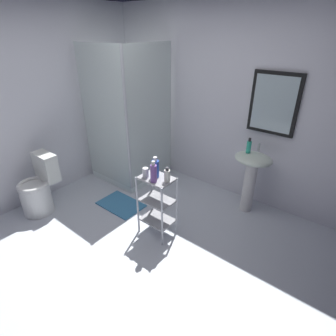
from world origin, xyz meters
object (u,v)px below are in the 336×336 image
at_px(pedestal_sink, 251,171).
at_px(bath_mat, 121,204).
at_px(storage_cart, 157,201).
at_px(shower_stall, 130,151).
at_px(hand_soap_bottle, 249,146).
at_px(lotion_bottle_white, 167,175).
at_px(toilet, 39,189).
at_px(rinse_cup, 146,172).
at_px(conditioner_bottle_purple, 154,173).
at_px(shampoo_bottle_blue, 155,168).

height_order(pedestal_sink, bath_mat, pedestal_sink).
bearing_deg(storage_cart, shower_stall, 147.96).
height_order(storage_cart, hand_soap_bottle, hand_soap_bottle).
bearing_deg(lotion_bottle_white, shower_stall, 151.02).
relative_size(toilet, bath_mat, 1.27).
xyz_separation_m(shower_stall, bath_mat, (0.43, -0.64, -0.45)).
bearing_deg(storage_cart, toilet, -157.35).
distance_m(pedestal_sink, toilet, 2.71).
distance_m(pedestal_sink, storage_cart, 1.25).
distance_m(pedestal_sink, rinse_cup, 1.36).
xyz_separation_m(lotion_bottle_white, conditioner_bottle_purple, (-0.11, -0.09, 0.03)).
xyz_separation_m(toilet, conditioner_bottle_purple, (1.51, 0.53, 0.53)).
height_order(toilet, bath_mat, toilet).
bearing_deg(storage_cart, lotion_bottle_white, 3.14).
bearing_deg(conditioner_bottle_purple, storage_cart, 112.75).
xyz_separation_m(storage_cart, hand_soap_bottle, (0.55, 1.07, 0.45)).
xyz_separation_m(pedestal_sink, storage_cart, (-0.62, -1.08, -0.14)).
bearing_deg(storage_cart, conditioner_bottle_purple, -67.25).
xyz_separation_m(toilet, storage_cart, (1.48, 0.62, 0.12)).
distance_m(storage_cart, conditioner_bottle_purple, 0.42).
xyz_separation_m(pedestal_sink, bath_mat, (-1.37, -0.98, -0.57)).
bearing_deg(conditioner_bottle_purple, hand_soap_bottle, 65.97).
bearing_deg(shampoo_bottle_blue, shower_stall, 147.83).
bearing_deg(shower_stall, conditioner_bottle_purple, -34.04).
relative_size(hand_soap_bottle, shampoo_bottle_blue, 0.81).
bearing_deg(toilet, hand_soap_bottle, 39.75).
bearing_deg(pedestal_sink, toilet, -141.11).
height_order(storage_cart, bath_mat, storage_cart).
relative_size(shampoo_bottle_blue, conditioner_bottle_purple, 0.98).
relative_size(hand_soap_bottle, rinse_cup, 1.79).
distance_m(toilet, hand_soap_bottle, 2.70).
bearing_deg(bath_mat, conditioner_bottle_purple, -12.97).
relative_size(pedestal_sink, storage_cart, 1.09).
distance_m(hand_soap_bottle, shampoo_bottle_blue, 1.20).
distance_m(pedestal_sink, shampoo_bottle_blue, 1.27).
distance_m(shampoo_bottle_blue, bath_mat, 1.11).
distance_m(toilet, storage_cart, 1.61).
distance_m(toilet, bath_mat, 1.07).
relative_size(lotion_bottle_white, bath_mat, 0.27).
bearing_deg(toilet, shower_stall, 77.71).
height_order(toilet, conditioner_bottle_purple, conditioner_bottle_purple).
height_order(shower_stall, rinse_cup, shower_stall).
bearing_deg(shower_stall, rinse_cup, -36.47).
relative_size(shower_stall, rinse_cup, 19.12).
bearing_deg(bath_mat, storage_cart, -7.49).
relative_size(hand_soap_bottle, bath_mat, 0.31).
relative_size(conditioner_bottle_purple, rinse_cup, 2.25).
bearing_deg(lotion_bottle_white, toilet, -158.90).
bearing_deg(pedestal_sink, conditioner_bottle_purple, -116.91).
bearing_deg(bath_mat, pedestal_sink, 35.52).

